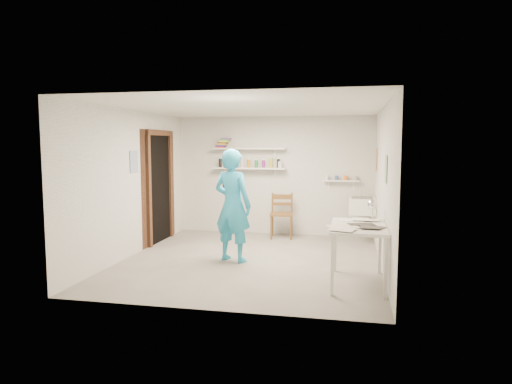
% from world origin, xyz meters
% --- Properties ---
extents(floor, '(4.00, 4.50, 0.02)m').
position_xyz_m(floor, '(0.00, 0.00, -0.01)').
color(floor, slate).
rests_on(floor, ground).
extents(ceiling, '(4.00, 4.50, 0.02)m').
position_xyz_m(ceiling, '(0.00, 0.00, 2.41)').
color(ceiling, silver).
rests_on(ceiling, wall_back).
extents(wall_back, '(4.00, 0.02, 2.40)m').
position_xyz_m(wall_back, '(0.00, 2.26, 1.20)').
color(wall_back, silver).
rests_on(wall_back, ground).
extents(wall_front, '(4.00, 0.02, 2.40)m').
position_xyz_m(wall_front, '(0.00, -2.26, 1.20)').
color(wall_front, silver).
rests_on(wall_front, ground).
extents(wall_left, '(0.02, 4.50, 2.40)m').
position_xyz_m(wall_left, '(-2.01, 0.00, 1.20)').
color(wall_left, silver).
rests_on(wall_left, ground).
extents(wall_right, '(0.02, 4.50, 2.40)m').
position_xyz_m(wall_right, '(2.01, 0.00, 1.20)').
color(wall_right, silver).
rests_on(wall_right, ground).
extents(doorway_recess, '(0.02, 0.90, 2.00)m').
position_xyz_m(doorway_recess, '(-1.99, 1.05, 1.00)').
color(doorway_recess, black).
rests_on(doorway_recess, wall_left).
extents(corridor_box, '(1.40, 1.50, 2.10)m').
position_xyz_m(corridor_box, '(-2.70, 1.05, 1.05)').
color(corridor_box, brown).
rests_on(corridor_box, ground).
extents(door_lintel, '(0.06, 1.05, 0.10)m').
position_xyz_m(door_lintel, '(-1.97, 1.05, 2.05)').
color(door_lintel, brown).
rests_on(door_lintel, wall_left).
extents(door_jamb_near, '(0.06, 0.10, 2.00)m').
position_xyz_m(door_jamb_near, '(-1.97, 0.55, 1.00)').
color(door_jamb_near, brown).
rests_on(door_jamb_near, ground).
extents(door_jamb_far, '(0.06, 0.10, 2.00)m').
position_xyz_m(door_jamb_far, '(-1.97, 1.55, 1.00)').
color(door_jamb_far, brown).
rests_on(door_jamb_far, ground).
extents(shelf_lower, '(1.50, 0.22, 0.03)m').
position_xyz_m(shelf_lower, '(-0.50, 2.13, 1.35)').
color(shelf_lower, white).
rests_on(shelf_lower, wall_back).
extents(shelf_upper, '(1.50, 0.22, 0.03)m').
position_xyz_m(shelf_upper, '(-0.50, 2.13, 1.75)').
color(shelf_upper, white).
rests_on(shelf_upper, wall_back).
extents(ledge_shelf, '(0.70, 0.14, 0.03)m').
position_xyz_m(ledge_shelf, '(1.35, 2.17, 1.12)').
color(ledge_shelf, white).
rests_on(ledge_shelf, wall_back).
extents(poster_left, '(0.01, 0.28, 0.36)m').
position_xyz_m(poster_left, '(-1.99, 0.05, 1.55)').
color(poster_left, '#334C7F').
rests_on(poster_left, wall_left).
extents(poster_right_a, '(0.01, 0.34, 0.42)m').
position_xyz_m(poster_right_a, '(1.99, 1.80, 1.55)').
color(poster_right_a, '#995933').
rests_on(poster_right_a, wall_right).
extents(poster_right_b, '(0.01, 0.30, 0.38)m').
position_xyz_m(poster_right_b, '(1.99, -0.55, 1.50)').
color(poster_right_b, '#3F724C').
rests_on(poster_right_b, wall_right).
extents(belfast_sink, '(0.48, 0.60, 0.30)m').
position_xyz_m(belfast_sink, '(1.75, 1.70, 0.70)').
color(belfast_sink, white).
rests_on(belfast_sink, wall_right).
extents(man, '(0.75, 0.62, 1.77)m').
position_xyz_m(man, '(-0.27, -0.09, 0.88)').
color(man, '#28A0CA').
rests_on(man, ground).
extents(wall_clock, '(0.31, 0.14, 0.32)m').
position_xyz_m(wall_clock, '(-0.35, 0.11, 1.18)').
color(wall_clock, beige).
rests_on(wall_clock, man).
extents(wooden_chair, '(0.48, 0.46, 0.95)m').
position_xyz_m(wooden_chair, '(0.22, 1.83, 0.47)').
color(wooden_chair, brown).
rests_on(wooden_chair, ground).
extents(work_table, '(0.70, 1.17, 0.78)m').
position_xyz_m(work_table, '(1.64, -0.93, 0.39)').
color(work_table, silver).
rests_on(work_table, ground).
extents(desk_lamp, '(0.15, 0.15, 0.15)m').
position_xyz_m(desk_lamp, '(1.83, -0.46, 1.00)').
color(desk_lamp, silver).
rests_on(desk_lamp, work_table).
extents(spray_cans, '(1.31, 0.06, 0.17)m').
position_xyz_m(spray_cans, '(-0.50, 2.13, 1.45)').
color(spray_cans, black).
rests_on(spray_cans, shelf_lower).
extents(book_stack, '(0.30, 0.14, 0.20)m').
position_xyz_m(book_stack, '(-1.04, 2.13, 1.86)').
color(book_stack, red).
rests_on(book_stack, shelf_upper).
extents(ledge_pots, '(0.48, 0.07, 0.09)m').
position_xyz_m(ledge_pots, '(1.35, 2.17, 1.18)').
color(ledge_pots, silver).
rests_on(ledge_pots, ledge_shelf).
extents(papers, '(0.30, 0.22, 0.03)m').
position_xyz_m(papers, '(1.64, -0.93, 0.80)').
color(papers, silver).
rests_on(papers, work_table).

